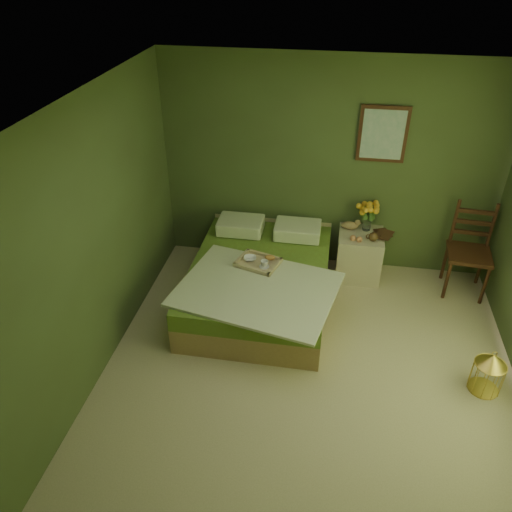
% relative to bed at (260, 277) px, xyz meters
% --- Properties ---
extents(floor, '(4.50, 4.50, 0.00)m').
position_rel_bed_xyz_m(floor, '(0.66, -1.29, -0.31)').
color(floor, '#C9B891').
rests_on(floor, ground).
extents(ceiling, '(4.50, 4.50, 0.00)m').
position_rel_bed_xyz_m(ceiling, '(0.66, -1.29, 2.29)').
color(ceiling, silver).
rests_on(ceiling, wall_back).
extents(wall_back, '(4.00, 0.00, 4.00)m').
position_rel_bed_xyz_m(wall_back, '(0.66, 0.96, 0.99)').
color(wall_back, '#4C6133').
rests_on(wall_back, floor).
extents(wall_left, '(0.00, 4.50, 4.50)m').
position_rel_bed_xyz_m(wall_left, '(-1.34, -1.29, 0.99)').
color(wall_left, '#4C6133').
rests_on(wall_left, floor).
extents(wall_art, '(0.54, 0.04, 0.64)m').
position_rel_bed_xyz_m(wall_art, '(1.22, 0.93, 1.44)').
color(wall_art, '#311C0D').
rests_on(wall_art, wall_back).
extents(bed, '(1.81, 2.28, 1.41)m').
position_rel_bed_xyz_m(bed, '(0.00, 0.00, 0.00)').
color(bed, tan).
rests_on(bed, floor).
extents(nightstand, '(0.53, 0.53, 1.01)m').
position_rel_bed_xyz_m(nightstand, '(1.13, 0.70, 0.05)').
color(nightstand, beige).
rests_on(nightstand, floor).
extents(chair, '(0.52, 0.52, 1.09)m').
position_rel_bed_xyz_m(chair, '(2.36, 0.65, 0.29)').
color(chair, '#311C0D').
rests_on(chair, floor).
extents(birdcage, '(0.28, 0.28, 0.43)m').
position_rel_bed_xyz_m(birdcage, '(2.31, -1.02, -0.10)').
color(birdcage, gold).
rests_on(birdcage, floor).
extents(book_lower, '(0.23, 0.26, 0.02)m').
position_rel_bed_xyz_m(book_lower, '(1.30, 0.71, 0.29)').
color(book_lower, '#381E0F').
rests_on(book_lower, nightstand).
extents(book_upper, '(0.25, 0.29, 0.02)m').
position_rel_bed_xyz_m(book_upper, '(1.30, 0.71, 0.31)').
color(book_upper, '#472819').
rests_on(book_upper, nightstand).
extents(cereal_bowl, '(0.17, 0.17, 0.03)m').
position_rel_bed_xyz_m(cereal_bowl, '(-0.12, -0.02, 0.25)').
color(cereal_bowl, white).
rests_on(cereal_bowl, bed).
extents(coffee_cup, '(0.09, 0.09, 0.08)m').
position_rel_bed_xyz_m(coffee_cup, '(0.06, -0.13, 0.27)').
color(coffee_cup, white).
rests_on(coffee_cup, bed).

